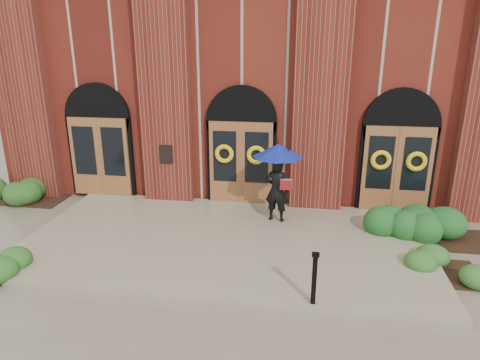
% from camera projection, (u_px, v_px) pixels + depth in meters
% --- Properties ---
extents(ground, '(90.00, 90.00, 0.00)m').
position_uv_depth(ground, '(224.00, 246.00, 10.74)').
color(ground, gray).
rests_on(ground, ground).
extents(landing, '(10.00, 5.30, 0.15)m').
position_uv_depth(landing, '(226.00, 241.00, 10.86)').
color(landing, gray).
rests_on(landing, ground).
extents(church_building, '(16.20, 12.53, 7.00)m').
position_uv_depth(church_building, '(263.00, 75.00, 17.88)').
color(church_building, maroon).
rests_on(church_building, ground).
extents(man_with_umbrella, '(1.60, 1.60, 2.17)m').
position_uv_depth(man_with_umbrella, '(277.00, 168.00, 11.43)').
color(man_with_umbrella, black).
rests_on(man_with_umbrella, landing).
extents(metal_post, '(0.15, 0.15, 1.05)m').
position_uv_depth(metal_post, '(314.00, 277.00, 8.00)').
color(metal_post, black).
rests_on(metal_post, landing).
extents(hedge_wall_left, '(2.65, 1.06, 0.68)m').
position_uv_depth(hedge_wall_left, '(18.00, 190.00, 13.74)').
color(hedge_wall_left, '#264D19').
rests_on(hedge_wall_left, ground).
extents(hedge_wall_right, '(2.99, 1.20, 0.77)m').
position_uv_depth(hedge_wall_right, '(432.00, 226.00, 10.98)').
color(hedge_wall_right, '#1C501D').
rests_on(hedge_wall_right, ground).
extents(hedge_front_right, '(1.28, 1.10, 0.45)m').
position_uv_depth(hedge_front_right, '(447.00, 265.00, 9.39)').
color(hedge_front_right, '#2C5D21').
rests_on(hedge_front_right, ground).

